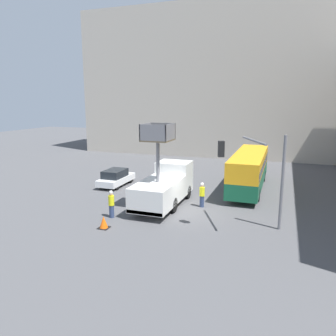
# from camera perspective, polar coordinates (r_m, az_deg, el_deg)

# --- Properties ---
(ground_plane) EXTENTS (120.00, 120.00, 0.00)m
(ground_plane) POSITION_cam_1_polar(r_m,az_deg,el_deg) (23.33, 2.22, -7.38)
(ground_plane) COLOR #4C4C4F
(building_backdrop_far) EXTENTS (44.00, 10.00, 20.17)m
(building_backdrop_far) POSITION_cam_1_polar(r_m,az_deg,el_deg) (48.48, 12.19, 14.32)
(building_backdrop_far) COLOR #BCB2A3
(building_backdrop_far) RESTS_ON ground_plane
(utility_truck) EXTENTS (2.54, 7.08, 6.09)m
(utility_truck) POSITION_cam_1_polar(r_m,az_deg,el_deg) (24.05, -0.58, -3.00)
(utility_truck) COLOR silver
(utility_truck) RESTS_ON ground_plane
(city_bus) EXTENTS (2.44, 11.06, 3.22)m
(city_bus) POSITION_cam_1_polar(r_m,az_deg,el_deg) (29.20, 13.96, -0.01)
(city_bus) COLOR #145638
(city_bus) RESTS_ON ground_plane
(traffic_light_pole) EXTENTS (3.68, 3.43, 5.69)m
(traffic_light_pole) POSITION_cam_1_polar(r_m,az_deg,el_deg) (19.56, 15.73, 0.29)
(traffic_light_pole) COLOR slate
(traffic_light_pole) RESTS_ON ground_plane
(road_worker_near_truck) EXTENTS (0.38, 0.38, 1.85)m
(road_worker_near_truck) POSITION_cam_1_polar(r_m,az_deg,el_deg) (21.99, -9.83, -6.20)
(road_worker_near_truck) COLOR navy
(road_worker_near_truck) RESTS_ON ground_plane
(road_worker_directing) EXTENTS (0.38, 0.38, 1.83)m
(road_worker_directing) POSITION_cam_1_polar(r_m,az_deg,el_deg) (23.91, 5.94, -4.67)
(road_worker_directing) COLOR navy
(road_worker_directing) RESTS_ON ground_plane
(traffic_cone_near_truck) EXTENTS (0.66, 0.66, 0.75)m
(traffic_cone_near_truck) POSITION_cam_1_polar(r_m,az_deg,el_deg) (20.49, -11.14, -9.30)
(traffic_cone_near_truck) COLOR black
(traffic_cone_near_truck) RESTS_ON ground_plane
(parked_car_curbside) EXTENTS (1.79, 4.33, 1.51)m
(parked_car_curbside) POSITION_cam_1_polar(r_m,az_deg,el_deg) (30.10, -9.08, -1.65)
(parked_car_curbside) COLOR silver
(parked_car_curbside) RESTS_ON ground_plane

